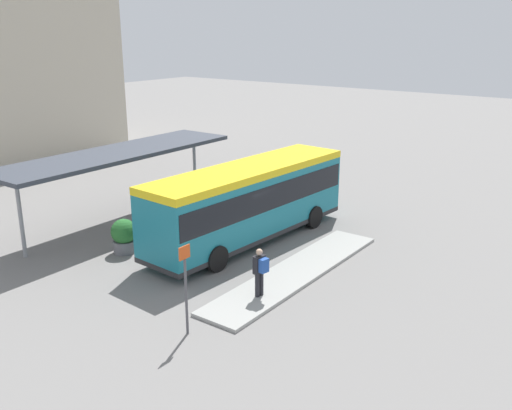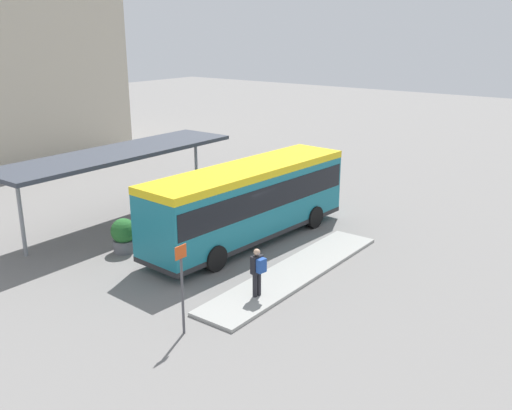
% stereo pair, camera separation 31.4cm
% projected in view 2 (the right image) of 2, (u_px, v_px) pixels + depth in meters
% --- Properties ---
extents(ground_plane, '(120.00, 120.00, 0.00)m').
position_uv_depth(ground_plane, '(249.00, 240.00, 24.35)').
color(ground_plane, slate).
extents(curb_island, '(9.50, 1.80, 0.12)m').
position_uv_depth(curb_island, '(295.00, 272.00, 21.06)').
color(curb_island, '#9E9E99').
rests_on(curb_island, ground_plane).
extents(city_bus, '(10.40, 3.07, 3.25)m').
position_uv_depth(city_bus, '(249.00, 198.00, 23.79)').
color(city_bus, '#197284').
rests_on(city_bus, ground_plane).
extents(pedestrian_waiting, '(0.44, 0.47, 1.68)m').
position_uv_depth(pedestrian_waiting, '(258.00, 270.00, 18.77)').
color(pedestrian_waiting, '#232328').
rests_on(pedestrian_waiting, curb_island).
extents(bicycle_green, '(0.48, 1.59, 0.69)m').
position_uv_depth(bicycle_green, '(274.00, 178.00, 32.97)').
color(bicycle_green, black).
rests_on(bicycle_green, ground_plane).
extents(bicycle_black, '(0.48, 1.75, 0.76)m').
position_uv_depth(bicycle_black, '(263.00, 176.00, 33.26)').
color(bicycle_black, black).
rests_on(bicycle_black, ground_plane).
extents(station_shelter, '(11.77, 3.06, 3.41)m').
position_uv_depth(station_shelter, '(119.00, 154.00, 25.56)').
color(station_shelter, '#383D47').
rests_on(station_shelter, ground_plane).
extents(potted_planter_near_shelter, '(1.02, 1.02, 1.40)m').
position_uv_depth(potted_planter_near_shelter, '(124.00, 235.00, 22.94)').
color(potted_planter_near_shelter, slate).
rests_on(potted_planter_near_shelter, ground_plane).
extents(platform_sign, '(0.44, 0.08, 2.80)m').
position_uv_depth(platform_sign, '(182.00, 285.00, 16.52)').
color(platform_sign, '#4C4C51').
rests_on(platform_sign, ground_plane).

